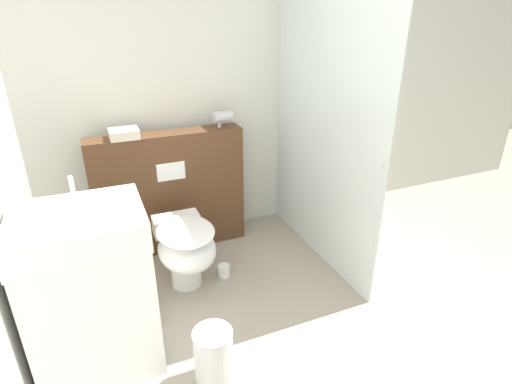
% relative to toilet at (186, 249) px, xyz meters
% --- Properties ---
extents(wall_back, '(8.00, 0.06, 2.50)m').
position_rel_toilet_xyz_m(wall_back, '(0.36, 0.84, 0.92)').
color(wall_back, silver).
rests_on(wall_back, ground_plane).
extents(partition_panel, '(1.22, 0.22, 1.01)m').
position_rel_toilet_xyz_m(partition_panel, '(0.04, 0.62, 0.18)').
color(partition_panel, '#51331E').
rests_on(partition_panel, ground_plane).
extents(shower_glass, '(0.04, 1.49, 2.11)m').
position_rel_toilet_xyz_m(shower_glass, '(1.12, 0.06, 0.73)').
color(shower_glass, silver).
rests_on(shower_glass, ground_plane).
extents(toilet, '(0.40, 0.65, 0.51)m').
position_rel_toilet_xyz_m(toilet, '(0.00, 0.00, 0.00)').
color(toilet, white).
rests_on(toilet, ground_plane).
extents(sink_vanity, '(0.64, 0.53, 1.10)m').
position_rel_toilet_xyz_m(sink_vanity, '(-0.62, -0.47, 0.16)').
color(sink_vanity, white).
rests_on(sink_vanity, ground_plane).
extents(hair_drier, '(0.18, 0.09, 0.13)m').
position_rel_toilet_xyz_m(hair_drier, '(0.53, 0.62, 0.77)').
color(hair_drier, '#B7B7BC').
rests_on(hair_drier, partition_panel).
extents(folded_towel, '(0.21, 0.19, 0.07)m').
position_rel_toilet_xyz_m(folded_towel, '(-0.26, 0.60, 0.72)').
color(folded_towel, beige).
rests_on(folded_towel, partition_panel).
extents(spare_toilet_roll, '(0.09, 0.09, 0.09)m').
position_rel_toilet_xyz_m(spare_toilet_roll, '(0.29, 0.02, -0.28)').
color(spare_toilet_roll, white).
rests_on(spare_toilet_roll, ground_plane).
extents(waste_bin, '(0.22, 0.22, 0.33)m').
position_rel_toilet_xyz_m(waste_bin, '(-0.07, -0.86, -0.16)').
color(waste_bin, silver).
rests_on(waste_bin, ground_plane).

